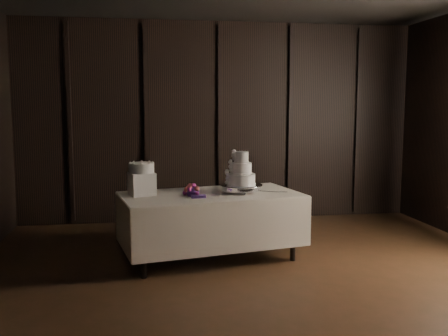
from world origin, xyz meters
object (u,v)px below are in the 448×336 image
Objects in this scene: cake_stand at (241,189)px; box_pedestal at (142,184)px; display_table at (211,223)px; wedding_cake at (239,172)px; small_cake at (142,168)px; bouquet at (193,191)px.

box_pedestal reaches higher than cake_stand.
wedding_cake reaches higher than display_table.
small_cake is (-0.77, 0.03, 0.65)m from display_table.
small_cake is at bearing 0.00° from box_pedestal.
display_table is 5.93× the size of bouquet.
wedding_cake reaches higher than small_cake.
wedding_cake is (-0.03, -0.02, 0.20)m from cake_stand.
bouquet is at bearing -14.96° from small_cake.
box_pedestal is (-1.10, 0.02, -0.12)m from wedding_cake.
box_pedestal is 0.94× the size of small_cake.
display_table is 0.47m from bouquet.
small_cake reaches higher than display_table.
display_table is at bearing -175.12° from cake_stand.
cake_stand is at bearing -0.18° from small_cake.
wedding_cake reaches higher than cake_stand.
display_table is 0.53m from cake_stand.
wedding_cake reaches higher than bouquet.
box_pedestal is (-0.77, 0.03, 0.47)m from display_table.
display_table is 8.29× the size of box_pedestal.
box_pedestal is at bearing -176.46° from wedding_cake.
small_cake is (-0.55, 0.15, 0.25)m from bouquet.
cake_stand reaches higher than display_table.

